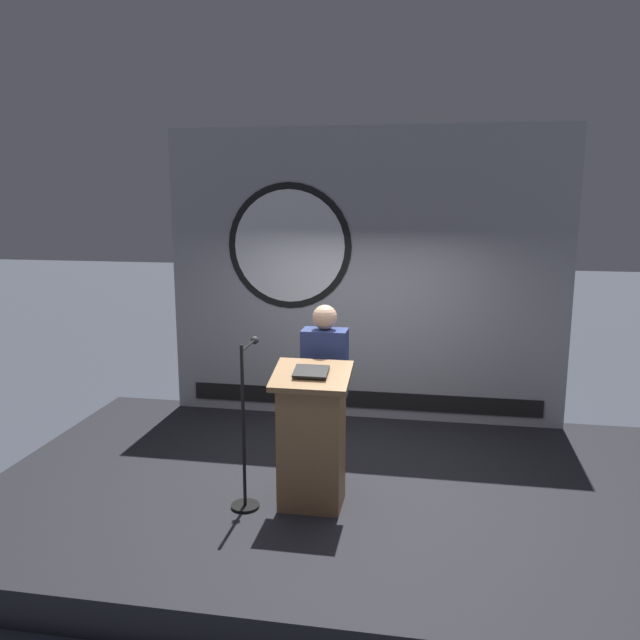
# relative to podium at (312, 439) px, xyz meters

# --- Properties ---
(ground_plane) EXTENTS (40.00, 40.00, 0.00)m
(ground_plane) POSITION_rel_podium_xyz_m (0.17, 0.45, -0.89)
(ground_plane) COLOR #383D47
(stage_platform) EXTENTS (6.40, 4.00, 0.30)m
(stage_platform) POSITION_rel_podium_xyz_m (0.17, 0.45, -0.74)
(stage_platform) COLOR black
(stage_platform) RESTS_ON ground
(banner_display) EXTENTS (4.56, 0.12, 3.34)m
(banner_display) POSITION_rel_podium_xyz_m (0.14, 2.30, 1.07)
(banner_display) COLOR #9E9EA3
(banner_display) RESTS_ON stage_platform
(podium) EXTENTS (0.64, 0.50, 1.22)m
(podium) POSITION_rel_podium_xyz_m (0.00, 0.00, 0.00)
(podium) COLOR olive
(podium) RESTS_ON stage_platform
(speaker_person) EXTENTS (0.40, 0.26, 1.65)m
(speaker_person) POSITION_rel_podium_xyz_m (0.03, 0.48, 0.25)
(speaker_person) COLOR black
(speaker_person) RESTS_ON stage_platform
(microphone_stand) EXTENTS (0.24, 0.55, 1.41)m
(microphone_stand) POSITION_rel_podium_xyz_m (-0.54, -0.09, -0.10)
(microphone_stand) COLOR black
(microphone_stand) RESTS_ON stage_platform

